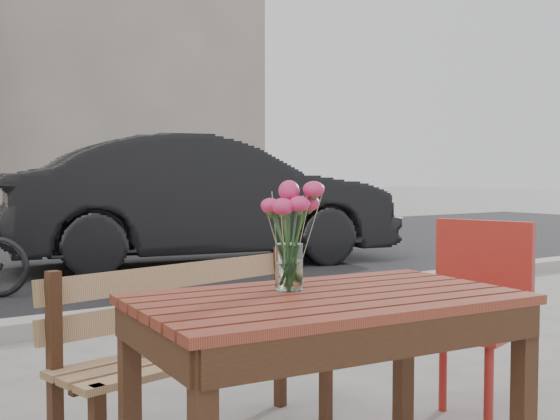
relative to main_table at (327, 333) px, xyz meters
name	(u,v)px	position (x,y,z in m)	size (l,w,h in m)	color
street	(2,287)	(0.21, 5.14, -0.57)	(30.00, 8.12, 0.12)	black
main_table	(327,333)	(0.00, 0.00, 0.00)	(1.23, 0.79, 0.72)	maroon
main_bench	(193,329)	(-0.04, 0.82, -0.14)	(1.28, 0.59, 0.77)	olive
red_chair	(473,308)	(1.05, 0.32, -0.09)	(0.55, 0.55, 0.88)	maroon
main_vase	(289,222)	(-0.05, 0.14, 0.33)	(0.19, 0.19, 0.35)	white
parked_car	(203,201)	(2.66, 5.75, 0.16)	(1.60, 4.60, 1.51)	black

